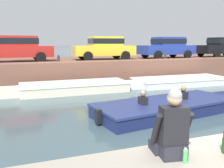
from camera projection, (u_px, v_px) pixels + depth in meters
The scene contains 14 objects.
ground_plane at pixel (111, 109), 9.61m from camera, with size 400.00×400.00×0.00m, color #3D5156.
far_quay_wall at pixel (69, 69), 17.42m from camera, with size 60.00×6.00×1.39m, color brown.
far_wall_coping at pixel (78, 62), 14.63m from camera, with size 60.00×0.24×0.08m, color #925F4C.
boat_moored_central_cream at pixel (70, 88), 12.80m from camera, with size 6.50×1.99×0.51m.
boat_moored_east_white at pixel (177, 81), 15.05m from camera, with size 6.86×2.43×0.44m.
motorboat_passing at pixel (172, 106), 9.09m from camera, with size 6.52×2.81×0.95m.
car_left_inner_red at pixel (17, 48), 14.77m from camera, with size 4.23×2.10×1.54m.
car_centre_yellow at pixel (104, 47), 16.61m from camera, with size 4.08×2.09×1.54m.
car_right_inner_blue at pixel (167, 47), 18.27m from camera, with size 4.06×2.05×1.54m.
car_rightmost_black at pixel (223, 46), 20.03m from camera, with size 4.45×2.03×1.54m.
mooring_bollard_mid at pixel (58, 58), 14.34m from camera, with size 0.15×0.15×0.45m.
mooring_bollard_east at pixel (165, 56), 16.75m from camera, with size 0.15×0.15×0.45m.
person_seated_left at pixel (172, 130), 3.42m from camera, with size 0.57×0.58×0.97m.
bottle_drink at pixel (185, 156), 3.27m from camera, with size 0.06×0.06×0.20m.
Camera 1 is at (-3.16, -3.22, 2.54)m, focal length 40.00 mm.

